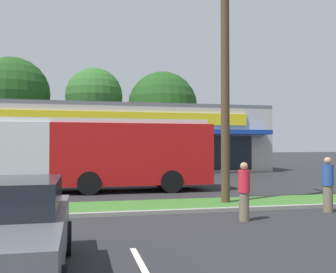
{
  "coord_description": "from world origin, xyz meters",
  "views": [
    {
      "loc": [
        -0.93,
        1.1,
        2.06
      ],
      "look_at": [
        2.96,
        18.1,
        2.49
      ],
      "focal_mm": 41.92,
      "sensor_mm": 36.0,
      "label": 1
    }
  ],
  "objects_px": {
    "city_bus": "(67,153)",
    "pedestrian_by_pole": "(244,191)",
    "utility_pole": "(221,36)",
    "car_1": "(108,167)",
    "pedestrian_near_bench": "(328,184)",
    "car_0": "(4,231)"
  },
  "relations": [
    {
      "from": "city_bus",
      "to": "pedestrian_by_pole",
      "type": "bearing_deg",
      "value": 122.62
    },
    {
      "from": "utility_pole",
      "to": "pedestrian_by_pole",
      "type": "bearing_deg",
      "value": -98.01
    },
    {
      "from": "utility_pole",
      "to": "car_1",
      "type": "height_order",
      "value": "utility_pole"
    },
    {
      "from": "city_bus",
      "to": "pedestrian_near_bench",
      "type": "distance_m",
      "value": 10.87
    },
    {
      "from": "utility_pole",
      "to": "car_1",
      "type": "xyz_separation_m",
      "value": [
        -3.05,
        11.93,
        -5.15
      ]
    },
    {
      "from": "pedestrian_near_bench",
      "to": "utility_pole",
      "type": "bearing_deg",
      "value": -124.32
    },
    {
      "from": "pedestrian_near_bench",
      "to": "car_0",
      "type": "bearing_deg",
      "value": -60.96
    },
    {
      "from": "pedestrian_near_bench",
      "to": "pedestrian_by_pole",
      "type": "bearing_deg",
      "value": -75.02
    },
    {
      "from": "car_0",
      "to": "pedestrian_by_pole",
      "type": "xyz_separation_m",
      "value": [
        5.55,
        3.78,
        0.02
      ]
    },
    {
      "from": "city_bus",
      "to": "pedestrian_by_pole",
      "type": "distance_m",
      "value": 9.4
    },
    {
      "from": "city_bus",
      "to": "pedestrian_near_bench",
      "type": "height_order",
      "value": "city_bus"
    },
    {
      "from": "pedestrian_near_bench",
      "to": "city_bus",
      "type": "bearing_deg",
      "value": -129.88
    },
    {
      "from": "car_1",
      "to": "pedestrian_near_bench",
      "type": "relative_size",
      "value": 2.51
    },
    {
      "from": "city_bus",
      "to": "pedestrian_near_bench",
      "type": "relative_size",
      "value": 7.57
    },
    {
      "from": "pedestrian_by_pole",
      "to": "car_1",
      "type": "bearing_deg",
      "value": 171.55
    },
    {
      "from": "utility_pole",
      "to": "city_bus",
      "type": "bearing_deg",
      "value": 136.08
    },
    {
      "from": "utility_pole",
      "to": "pedestrian_near_bench",
      "type": "distance_m",
      "value": 6.1
    },
    {
      "from": "utility_pole",
      "to": "pedestrian_near_bench",
      "type": "relative_size",
      "value": 6.5
    },
    {
      "from": "car_1",
      "to": "pedestrian_by_pole",
      "type": "height_order",
      "value": "pedestrian_by_pole"
    },
    {
      "from": "car_0",
      "to": "utility_pole",
      "type": "bearing_deg",
      "value": 137.71
    },
    {
      "from": "car_0",
      "to": "car_1",
      "type": "bearing_deg",
      "value": 171.1
    },
    {
      "from": "pedestrian_by_pole",
      "to": "utility_pole",
      "type": "bearing_deg",
      "value": 153.25
    }
  ]
}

